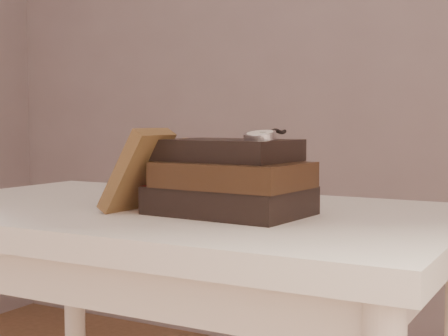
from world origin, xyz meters
The scene contains 5 objects.
table centered at (0.00, 0.35, 0.66)m, with size 1.00×0.60×0.75m.
book_stack centered at (0.14, 0.32, 0.81)m, with size 0.26×0.19×0.12m.
journal centered at (-0.01, 0.26, 0.82)m, with size 0.02×0.09×0.15m, color #422C19.
pocket_watch centered at (0.20, 0.30, 0.88)m, with size 0.05×0.15×0.02m.
eyeglasses centered at (0.06, 0.40, 0.82)m, with size 0.11×0.13×0.05m.
Camera 1 is at (0.64, -0.62, 0.90)m, focal length 53.31 mm.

